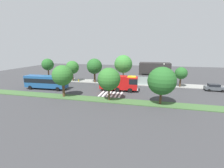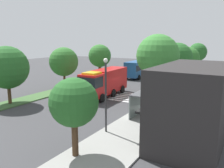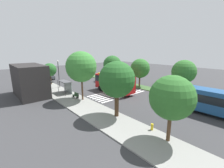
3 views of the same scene
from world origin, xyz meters
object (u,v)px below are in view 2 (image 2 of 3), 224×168
at_px(transit_bus, 140,67).
at_px(sidewalk_tree_center, 177,58).
at_px(parked_car_west, 185,72).
at_px(median_tree_center, 7,68).
at_px(bus_stop_shelter, 140,99).
at_px(fire_hydrant, 181,82).
at_px(sidewalk_tree_far_west, 198,52).
at_px(street_lamp, 106,89).
at_px(median_tree_far_west, 100,56).
at_px(bench_near_shelter, 154,102).
at_px(sidewalk_tree_east, 158,56).
at_px(fire_truck, 104,82).
at_px(median_tree_west, 64,62).
at_px(sidewalk_tree_far_east, 74,103).
at_px(sidewalk_tree_west, 188,58).

xyz_separation_m(transit_bus, sidewalk_tree_center, (9.48, 10.18, 2.95)).
relative_size(parked_car_west, median_tree_center, 0.67).
bearing_deg(bus_stop_shelter, fire_hydrant, -177.57).
height_order(sidewalk_tree_far_west, sidewalk_tree_center, sidewalk_tree_center).
xyz_separation_m(transit_bus, street_lamp, (29.31, 9.78, 1.73)).
height_order(sidewalk_tree_far_west, median_tree_far_west, sidewalk_tree_far_west).
xyz_separation_m(parked_car_west, bench_near_shelter, (26.06, 2.56, -0.29)).
bearing_deg(parked_car_west, sidewalk_tree_east, 1.99).
bearing_deg(median_tree_center, sidewalk_tree_center, 140.31).
relative_size(parked_car_west, transit_bus, 0.42).
height_order(fire_truck, median_tree_west, median_tree_west).
height_order(street_lamp, sidewalk_tree_far_east, street_lamp).
relative_size(bench_near_shelter, median_tree_west, 0.25).
height_order(transit_bus, sidewalk_tree_center, sidewalk_tree_center).
bearing_deg(bus_stop_shelter, median_tree_west, -111.47).
xyz_separation_m(bus_stop_shelter, sidewalk_tree_center, (-14.55, -0.34, 3.11)).
relative_size(transit_bus, sidewalk_tree_west, 1.73).
height_order(parked_car_west, fire_hydrant, parked_car_west).
bearing_deg(transit_bus, fire_hydrant, -116.17).
distance_m(sidewalk_tree_center, sidewalk_tree_east, 8.80).
bearing_deg(sidewalk_tree_center, fire_hydrant, -174.46).
bearing_deg(median_tree_far_west, fire_truck, 35.73).
distance_m(sidewalk_tree_center, sidewalk_tree_far_east, 24.38).
distance_m(sidewalk_tree_west, sidewalk_tree_east, 16.12).
xyz_separation_m(street_lamp, sidewalk_tree_west, (-27.14, 0.40, 0.68)).
relative_size(sidewalk_tree_center, median_tree_west, 1.11).
bearing_deg(parked_car_west, median_tree_far_west, -46.13).
relative_size(bus_stop_shelter, street_lamp, 0.57).
relative_size(sidewalk_tree_east, fire_hydrant, 11.86).
relative_size(street_lamp, fire_hydrant, 8.83).
bearing_deg(fire_truck, median_tree_west, -97.73).
relative_size(sidewalk_tree_far_east, median_tree_west, 0.81).
relative_size(median_tree_west, median_tree_center, 0.94).
height_order(sidewalk_tree_east, median_tree_center, sidewalk_tree_east).
xyz_separation_m(bench_near_shelter, median_tree_center, (7.71, -15.51, 3.92)).
height_order(parked_car_west, median_tree_far_west, median_tree_far_west).
height_order(bus_stop_shelter, street_lamp, street_lamp).
distance_m(transit_bus, bench_near_shelter, 22.67).
bearing_deg(parked_car_west, fire_hydrant, 6.14).
height_order(bus_stop_shelter, sidewalk_tree_far_east, sidewalk_tree_far_east).
height_order(bench_near_shelter, median_tree_far_west, median_tree_far_west).
height_order(transit_bus, sidewalk_tree_east, sidewalk_tree_east).
distance_m(fire_truck, sidewalk_tree_center, 12.14).
bearing_deg(sidewalk_tree_far_east, fire_truck, -153.96).
bearing_deg(street_lamp, median_tree_west, -127.63).
bearing_deg(fire_hydrant, transit_bus, -114.08).
bearing_deg(sidewalk_tree_west, median_tree_far_west, -69.34).
distance_m(street_lamp, median_tree_center, 14.86).
bearing_deg(transit_bus, median_tree_far_west, 145.64).
distance_m(bench_near_shelter, sidewalk_tree_center, 11.44).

